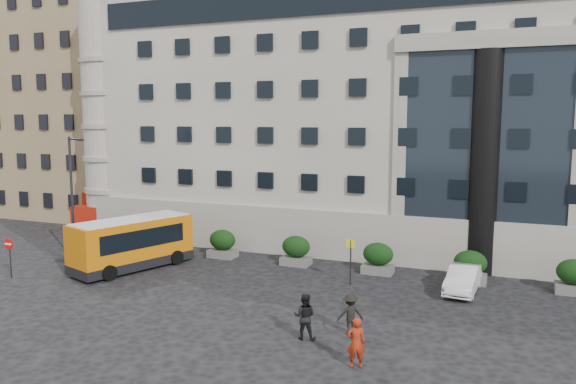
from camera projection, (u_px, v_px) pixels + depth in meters
name	position (u px, v px, depth m)	size (l,w,h in m)	color
ground	(219.00, 299.00, 28.44)	(120.00, 120.00, 0.00)	black
civic_building	(415.00, 120.00, 45.28)	(44.00, 24.00, 18.00)	#9C978A
entrance_column	(485.00, 164.00, 32.62)	(1.80, 1.80, 13.00)	black
apartment_near	(99.00, 109.00, 54.41)	(14.00, 14.00, 20.00)	olive
apartment_far	(176.00, 103.00, 71.95)	(13.00, 13.00, 22.00)	#82684C
hedge_a	(223.00, 243.00, 36.98)	(1.80, 1.26, 1.84)	#575855
hedge_b	(296.00, 250.00, 35.05)	(1.80, 1.26, 1.84)	#575855
hedge_c	(378.00, 258.00, 33.13)	(1.80, 1.26, 1.84)	#575855
hedge_d	(470.00, 267.00, 31.20)	(1.80, 1.26, 1.84)	#575855
hedge_e	(574.00, 276.00, 29.28)	(1.80, 1.26, 1.84)	#575855
street_lamp	(73.00, 195.00, 35.05)	(1.16, 0.18, 8.00)	#262628
bus_stop_sign	(351.00, 254.00, 30.78)	(0.50, 0.08, 2.52)	#262628
no_entry_sign	(9.00, 250.00, 32.09)	(0.64, 0.16, 2.32)	#262628
minibus	(132.00, 241.00, 34.08)	(4.90, 7.83, 3.09)	#C36809
red_truck	(106.00, 209.00, 46.43)	(3.69, 6.35, 3.22)	maroon
parked_car_b	(99.00, 241.00, 38.95)	(1.40, 4.02, 1.32)	black
parked_car_c	(105.00, 234.00, 40.78)	(2.07, 5.08, 1.47)	black
parked_car_d	(190.00, 218.00, 47.34)	(2.44, 5.30, 1.47)	black
white_taxi	(463.00, 279.00, 29.62)	(1.46, 4.19, 1.38)	silver
pedestrian_a	(356.00, 343.00, 20.58)	(0.70, 0.46, 1.91)	#9C240F
pedestrian_b	(305.00, 316.00, 23.26)	(0.95, 0.74, 1.95)	black
pedestrian_c	(350.00, 314.00, 23.77)	(1.15, 0.66, 1.78)	black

